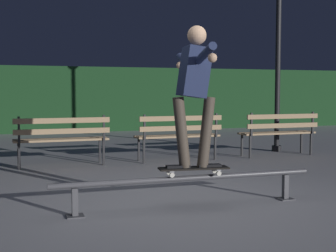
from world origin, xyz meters
TOP-DOWN VIEW (x-y plane):
  - ground_plane at (0.00, 0.00)m, footprint 90.00×90.00m
  - hedge_backdrop at (0.00, 10.69)m, footprint 24.00×1.20m
  - grind_rail at (-0.00, -0.19)m, footprint 3.03×0.18m
  - skateboard at (0.07, -0.19)m, footprint 0.80×0.28m
  - skateboarder at (0.07, -0.19)m, footprint 0.63×1.40m
  - park_bench_left_center at (-1.02, 3.17)m, footprint 1.61×0.46m
  - park_bench_right_center at (1.10, 3.17)m, footprint 1.61×0.46m
  - park_bench_rightmost at (3.23, 3.17)m, footprint 1.61×0.46m
  - lamp_post_right at (3.60, 3.87)m, footprint 0.32×0.32m

SIDE VIEW (x-z plane):
  - ground_plane at x=0.00m, z-range 0.00..0.00m
  - grind_rail at x=0.00m, z-range 0.10..0.46m
  - skateboard at x=0.07m, z-range 0.38..0.47m
  - park_bench_left_center at x=-1.02m, z-range 0.10..0.98m
  - park_bench_right_center at x=1.10m, z-range 0.10..0.98m
  - park_bench_rightmost at x=3.23m, z-range 0.10..0.98m
  - hedge_backdrop at x=0.00m, z-range 0.00..2.09m
  - skateboarder at x=0.07m, z-range 0.59..2.15m
  - lamp_post_right at x=3.60m, z-range 0.53..4.43m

